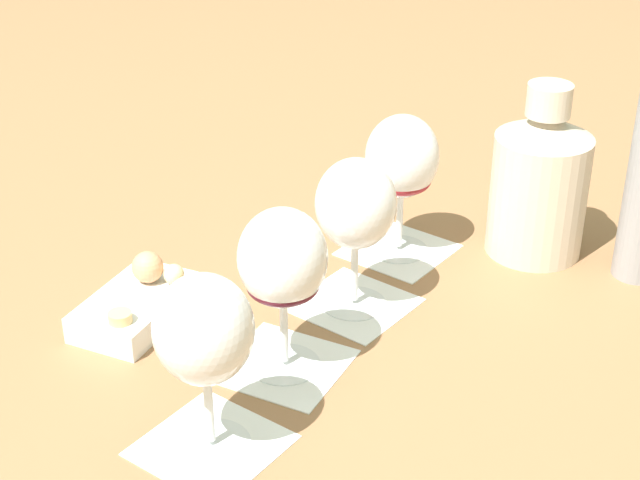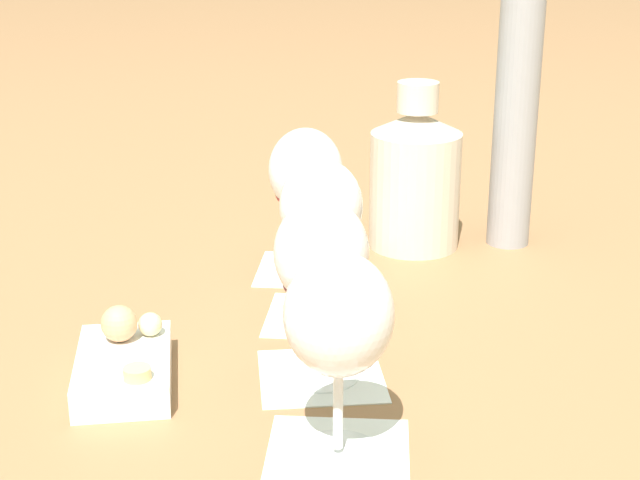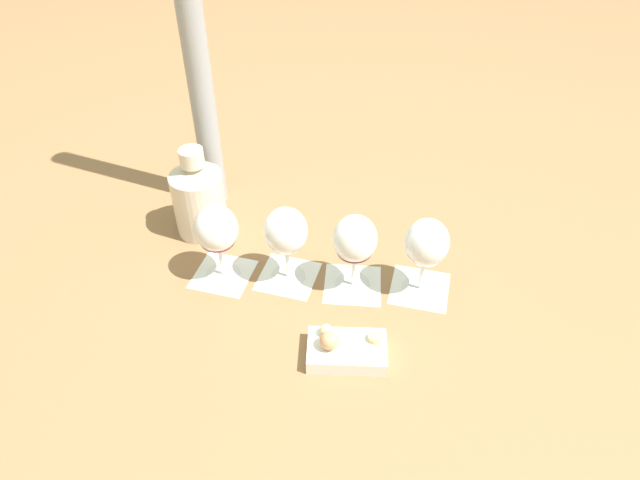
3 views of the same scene
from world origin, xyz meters
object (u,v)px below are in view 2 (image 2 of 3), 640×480
Objects in this scene: wine_glass_0 at (306,178)px; snack_dish at (124,363)px; wine_glass_1 at (321,214)px; wine_glass_2 at (321,261)px; ceramic_vase at (415,177)px; wine_glass_3 at (339,325)px.

wine_glass_0 is 0.33m from snack_dish.
wine_glass_0 is at bearing 164.27° from snack_dish.
wine_glass_1 is 0.13m from wine_glass_2.
wine_glass_2 is (0.25, 0.08, 0.00)m from wine_glass_0.
wine_glass_2 is 0.82× the size of ceramic_vase.
wine_glass_3 is 0.49m from ceramic_vase.
wine_glass_2 is 0.13m from wine_glass_3.
wine_glass_3 is (0.37, 0.13, -0.00)m from wine_glass_0.
snack_dish is (0.30, -0.09, -0.09)m from wine_glass_0.
snack_dish is at bearing -15.73° from wine_glass_0.
wine_glass_1 is at bearing -162.63° from wine_glass_3.
wine_glass_3 is 0.24m from snack_dish.
wine_glass_2 is 0.37m from ceramic_vase.
wine_glass_0 is 0.13m from wine_glass_1.
wine_glass_1 is at bearing -165.38° from wine_glass_2.
wine_glass_0 is 1.00× the size of wine_glass_1.
wine_glass_0 is 0.26m from wine_glass_2.
wine_glass_0 is 0.16m from ceramic_vase.
wine_glass_0 and wine_glass_3 have the same top height.
wine_glass_3 is (0.12, 0.05, -0.00)m from wine_glass_2.
wine_glass_2 is (0.13, 0.03, 0.00)m from wine_glass_1.
snack_dish is (0.05, -0.17, -0.09)m from wine_glass_2.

